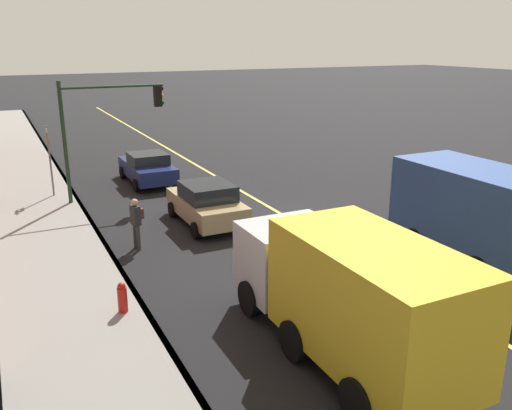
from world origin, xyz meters
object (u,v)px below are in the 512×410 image
(truck_yellow, at_px, (349,291))
(street_sign_post, at_px, (50,156))
(car_tan, at_px, (207,203))
(fire_hydrant, at_px, (123,300))
(car_navy, at_px, (148,168))
(pedestrian_with_backpack, at_px, (136,220))
(traffic_light_mast, at_px, (106,118))
(truck_blue, at_px, (501,222))

(truck_yellow, bearing_deg, street_sign_post, 15.28)
(car_tan, height_order, fire_hydrant, car_tan)
(car_navy, relative_size, street_sign_post, 1.33)
(car_navy, height_order, pedestrian_with_backpack, pedestrian_with_backpack)
(truck_yellow, relative_size, traffic_light_mast, 1.28)
(fire_hydrant, bearing_deg, truck_blue, -102.17)
(car_navy, height_order, fire_hydrant, car_navy)
(street_sign_post, xyz_separation_m, fire_hydrant, (-11.87, -0.30, -1.40))
(fire_hydrant, bearing_deg, pedestrian_with_backpack, -18.74)
(car_tan, bearing_deg, traffic_light_mast, 28.69)
(truck_blue, distance_m, traffic_light_mast, 15.36)
(car_navy, xyz_separation_m, street_sign_post, (-0.78, 4.42, 1.11))
(car_navy, xyz_separation_m, pedestrian_with_backpack, (-8.26, 2.62, 0.26))
(car_tan, height_order, street_sign_post, street_sign_post)
(traffic_light_mast, bearing_deg, truck_blue, -146.00)
(fire_hydrant, bearing_deg, car_tan, -37.97)
(street_sign_post, bearing_deg, truck_blue, -142.72)
(truck_yellow, bearing_deg, pedestrian_with_backpack, 16.90)
(truck_yellow, distance_m, street_sign_post, 16.30)
(fire_hydrant, bearing_deg, car_navy, -18.00)
(car_navy, height_order, truck_yellow, truck_yellow)
(car_navy, bearing_deg, truck_blue, -156.97)
(car_tan, distance_m, pedestrian_with_backpack, 3.28)
(car_tan, distance_m, car_navy, 6.93)
(truck_yellow, relative_size, street_sign_post, 2.05)
(truck_blue, bearing_deg, truck_yellow, 103.89)
(car_tan, bearing_deg, car_navy, 2.98)
(car_navy, relative_size, pedestrian_with_backpack, 2.45)
(truck_yellow, xyz_separation_m, pedestrian_with_backpack, (8.24, 2.50, -0.53))
(traffic_light_mast, distance_m, fire_hydrant, 11.00)
(pedestrian_with_backpack, xyz_separation_m, fire_hydrant, (-4.39, 1.49, -0.55))
(car_navy, bearing_deg, traffic_light_mast, 136.11)
(pedestrian_with_backpack, height_order, street_sign_post, street_sign_post)
(truck_blue, relative_size, fire_hydrant, 7.74)
(car_navy, distance_m, pedestrian_with_backpack, 8.67)
(pedestrian_with_backpack, height_order, traffic_light_mast, traffic_light_mast)
(car_navy, distance_m, truck_yellow, 16.52)
(traffic_light_mast, xyz_separation_m, fire_hydrant, (-10.38, 1.92, -3.08))
(traffic_light_mast, relative_size, fire_hydrant, 5.43)
(truck_yellow, xyz_separation_m, fire_hydrant, (3.85, 3.99, -1.08))
(car_navy, distance_m, fire_hydrant, 13.31)
(pedestrian_with_backpack, distance_m, fire_hydrant, 4.67)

